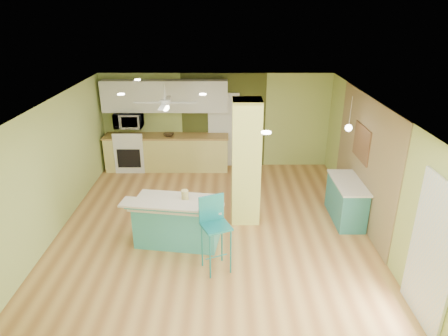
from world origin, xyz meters
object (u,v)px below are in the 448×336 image
Objects in this scene: side_counter at (346,200)px; canister at (185,195)px; fruit_bowl at (169,135)px; bar_stool at (214,222)px; peninsula at (178,221)px.

canister reaches higher than side_counter.
fruit_bowl reaches higher than side_counter.
fruit_bowl is (-1.28, 4.28, 0.11)m from bar_stool.
peninsula is 1.11m from bar_stool.
side_counter is at bearing 22.89° from peninsula.
peninsula is 6.48× the size of fruit_bowl.
bar_stool is at bearing -57.32° from canister.
bar_stool is 1.02m from canister.
bar_stool reaches higher than fruit_bowl.
bar_stool is 1.00× the size of side_counter.
peninsula reaches higher than side_counter.
canister is at bearing 98.91° from bar_stool.
fruit_bowl is 1.50× the size of canister.
bar_stool is (0.69, -0.76, 0.42)m from peninsula.
bar_stool reaches higher than side_counter.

